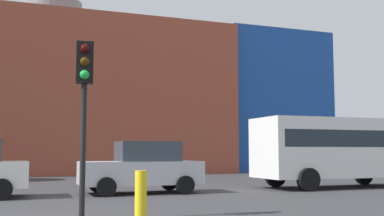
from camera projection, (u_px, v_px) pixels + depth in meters
name	position (u px, v px, depth m)	size (l,w,h in m)	color
building_backdrop	(51.00, 99.00, 33.11)	(39.57, 12.02, 12.01)	#9E4733
parked_car_3	(142.00, 167.00, 16.26)	(4.10, 2.01, 1.78)	silver
white_bus	(338.00, 147.00, 18.96)	(6.80, 2.62, 2.72)	white
traffic_light_island	(84.00, 88.00, 10.06)	(0.39, 0.38, 3.78)	black
bollard_yellow_1	(141.00, 197.00, 9.48)	(0.24, 0.24, 1.05)	yellow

